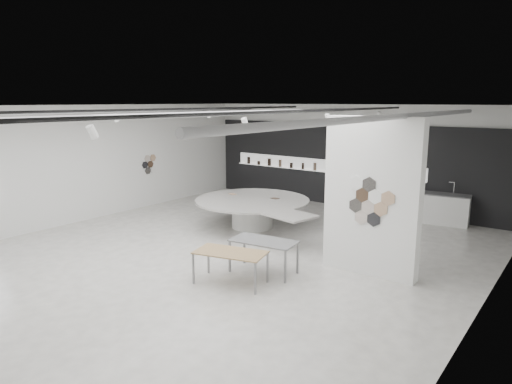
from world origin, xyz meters
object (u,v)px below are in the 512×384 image
Objects in this scene: display_island at (253,209)px; kitchen_counter at (441,209)px; sample_table_wood at (230,254)px; sample_table_stone at (264,243)px; partition_column at (372,197)px.

kitchen_counter reaches higher than display_island.
kitchen_counter is at bearing 74.08° from sample_table_wood.
sample_table_wood is at bearing -101.93° from sample_table_stone.
display_island is at bearing 120.87° from sample_table_wood.
partition_column is 4.85m from display_island.
sample_table_wood is at bearing -131.90° from partition_column.
partition_column reaches higher than sample_table_wood.
partition_column reaches higher than sample_table_stone.
partition_column is 0.74× the size of display_island.
display_island is 2.88× the size of sample_table_wood.
kitchen_counter reaches higher than sample_table_stone.
sample_table_stone is at bearing -37.31° from display_island.
sample_table_wood is 0.97m from sample_table_stone.
sample_table_stone is (2.51, -2.91, 0.12)m from display_island.
display_island is at bearing 130.75° from sample_table_stone.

